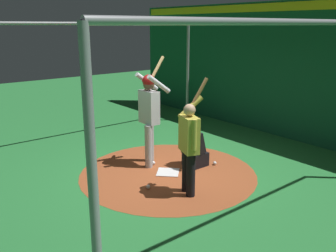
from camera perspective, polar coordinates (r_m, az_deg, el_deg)
The scene contains 11 objects.
ground_plane at distance 7.09m, azimuth 0.00°, elevation -7.41°, with size 27.42×27.42×0.00m, color #287A38.
dirt_circle at distance 7.09m, azimuth 0.00°, elevation -7.39°, with size 3.42×3.42×0.01m, color #9E4C28.
home_plate at distance 7.09m, azimuth 0.00°, elevation -7.32°, with size 0.42×0.42×0.01m, color white.
batter at distance 7.20m, azimuth -2.97°, elevation 2.49°, with size 0.68×0.49×2.18m.
catcher at distance 7.32m, azimuth 4.16°, elevation -3.66°, with size 0.58×0.40×0.93m.
visitor at distance 5.96m, azimuth 3.39°, elevation -2.72°, with size 0.64×0.51×1.95m.
back_wall at distance 9.49m, azimuth 18.66°, elevation 8.29°, with size 0.23×11.42×3.36m.
cage_frame at distance 6.56m, azimuth 0.00°, elevation 9.16°, with size 5.99×5.60×2.85m.
baseball_0 at distance 7.46m, azimuth -2.32°, elevation -5.86°, with size 0.07×0.07×0.07m, color white.
baseball_1 at distance 7.51m, azimuth 7.41°, elevation -5.84°, with size 0.07×0.07×0.07m, color white.
baseball_2 at distance 6.42m, azimuth -3.17°, elevation -9.58°, with size 0.07×0.07×0.07m, color white.
Camera 1 is at (4.09, 5.08, 2.79)m, focal length 38.52 mm.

